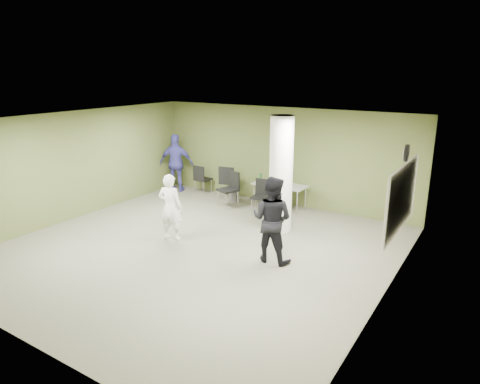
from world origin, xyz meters
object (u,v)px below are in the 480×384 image
Objects in this scene: folding_table at (279,186)px; chair_back_left at (201,177)px; woman_white at (170,207)px; man_blue at (176,163)px; man_black at (272,219)px.

folding_table is 1.68× the size of chair_back_left.
woman_white is (-1.06, -3.35, 0.11)m from folding_table.
chair_back_left is at bearing -78.33° from woman_white.
woman_white reaches higher than chair_back_left.
folding_table is at bearing -179.11° from chair_back_left.
man_blue reaches higher than chair_back_left.
chair_back_left is 3.86m from woman_white.
man_black is at bearing 127.69° from man_blue.
man_blue is at bearing -66.68° from woman_white.
folding_table is 3.62m from man_blue.
man_black is at bearing 145.43° from chair_back_left.
folding_table is 0.82× the size of man_blue.
man_black reaches higher than folding_table.
man_black is at bearing -63.98° from folding_table.
man_blue is (-5.05, 2.99, 0.04)m from man_black.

